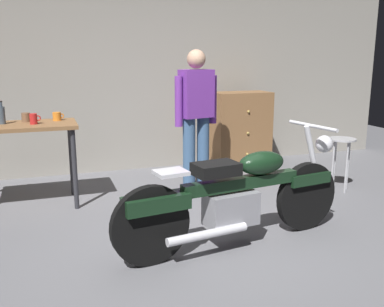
% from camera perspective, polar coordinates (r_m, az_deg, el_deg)
% --- Properties ---
extents(ground_plane, '(12.00, 12.00, 0.00)m').
position_cam_1_polar(ground_plane, '(3.80, 2.81, -11.89)').
color(ground_plane, slate).
extents(back_wall, '(8.00, 0.12, 3.10)m').
position_cam_1_polar(back_wall, '(6.14, -7.11, 12.33)').
color(back_wall, gray).
rests_on(back_wall, ground_plane).
extents(workbench, '(1.30, 0.64, 0.90)m').
position_cam_1_polar(workbench, '(4.84, -22.79, 2.28)').
color(workbench, brown).
rests_on(workbench, ground_plane).
extents(motorcycle, '(2.18, 0.68, 1.00)m').
position_cam_1_polar(motorcycle, '(3.64, 6.16, -5.49)').
color(motorcycle, black).
rests_on(motorcycle, ground_plane).
extents(person_standing, '(0.56, 0.30, 1.67)m').
position_cam_1_polar(person_standing, '(5.12, 0.56, 5.35)').
color(person_standing, '#3B5A81').
rests_on(person_standing, ground_plane).
extents(shop_stool, '(0.32, 0.32, 0.64)m').
position_cam_1_polar(shop_stool, '(5.41, 19.30, 0.44)').
color(shop_stool, '#B2B2B7').
rests_on(shop_stool, ground_plane).
extents(wooden_dresser, '(0.80, 0.47, 1.10)m').
position_cam_1_polar(wooden_dresser, '(6.20, 6.51, 3.05)').
color(wooden_dresser, brown).
rests_on(wooden_dresser, ground_plane).
extents(mug_red_diner, '(0.11, 0.08, 0.11)m').
position_cam_1_polar(mug_red_diner, '(4.75, -20.32, 4.35)').
color(mug_red_diner, red).
rests_on(mug_red_diner, workbench).
extents(mug_orange_travel, '(0.12, 0.09, 0.09)m').
position_cam_1_polar(mug_orange_travel, '(4.94, -17.52, 4.74)').
color(mug_orange_travel, orange).
rests_on(mug_orange_travel, workbench).
extents(mug_brown_stoneware, '(0.12, 0.09, 0.10)m').
position_cam_1_polar(mug_brown_stoneware, '(4.95, -21.21, 4.51)').
color(mug_brown_stoneware, brown).
rests_on(mug_brown_stoneware, workbench).
extents(bottle, '(0.06, 0.06, 0.24)m').
position_cam_1_polar(bottle, '(4.87, -23.98, 4.73)').
color(bottle, '#3F4C59').
rests_on(bottle, workbench).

